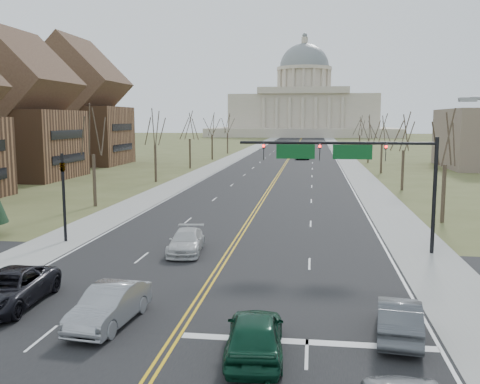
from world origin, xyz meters
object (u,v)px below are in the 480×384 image
(signal_mast, at_px, (351,160))
(car_sb_inner_lead, at_px, (109,305))
(signal_left, at_px, (63,187))
(car_far_sb, at_px, (287,144))
(car_sb_inner_second, at_px, (186,241))
(car_nb_outer_lead, at_px, (399,318))
(car_sb_outer_lead, at_px, (9,289))
(car_nb_inner_lead, at_px, (255,334))
(car_far_nb, at_px, (302,155))

(signal_mast, height_order, car_sb_inner_lead, signal_mast)
(signal_left, bearing_deg, car_far_sb, 86.08)
(signal_left, bearing_deg, car_sb_inner_lead, -58.23)
(car_sb_inner_second, bearing_deg, car_nb_outer_lead, -51.92)
(car_sb_inner_lead, height_order, car_sb_outer_lead, car_sb_outer_lead)
(car_nb_inner_lead, distance_m, car_sb_inner_second, 15.25)
(car_sb_outer_lead, xyz_separation_m, car_far_nb, (11.06, 90.55, 0.01))
(car_sb_inner_lead, bearing_deg, car_far_nb, 92.07)
(car_nb_inner_lead, relative_size, car_sb_inner_lead, 1.02)
(car_nb_inner_lead, xyz_separation_m, car_sb_inner_second, (-5.83, 14.09, -0.13))
(car_far_nb, bearing_deg, car_sb_inner_second, 83.82)
(signal_left, distance_m, car_nb_outer_lead, 24.30)
(signal_left, distance_m, car_far_nb, 79.52)
(signal_mast, height_order, car_sb_inner_second, signal_mast)
(car_nb_outer_lead, bearing_deg, car_sb_inner_lead, 8.21)
(car_nb_inner_lead, distance_m, car_sb_outer_lead, 11.92)
(car_far_nb, distance_m, car_far_sb, 48.97)
(car_nb_inner_lead, xyz_separation_m, car_nb_outer_lead, (5.25, 2.45, -0.09))
(car_sb_inner_second, height_order, car_far_sb, car_far_sb)
(car_sb_inner_second, distance_m, car_far_nb, 80.26)
(car_nb_outer_lead, xyz_separation_m, car_sb_outer_lead, (-16.61, 1.15, 0.05))
(car_nb_inner_lead, height_order, car_far_nb, car_nb_inner_lead)
(car_far_nb, bearing_deg, signal_mast, 91.10)
(car_nb_inner_lead, distance_m, car_far_nb, 94.16)
(car_nb_outer_lead, relative_size, car_sb_outer_lead, 0.79)
(signal_mast, xyz_separation_m, car_far_nb, (-4.54, 78.15, -4.94))
(car_sb_inner_lead, bearing_deg, car_nb_inner_lead, -13.95)
(car_nb_outer_lead, relative_size, car_far_nb, 0.78)
(car_nb_inner_lead, xyz_separation_m, car_far_nb, (-0.30, 94.16, -0.03))
(car_sb_inner_second, bearing_deg, car_sb_outer_lead, -123.32)
(car_nb_inner_lead, bearing_deg, car_sb_inner_second, -71.52)
(signal_mast, height_order, car_nb_outer_lead, signal_mast)
(car_nb_inner_lead, xyz_separation_m, car_sb_inner_lead, (-6.15, 2.20, -0.04))
(car_nb_inner_lead, bearing_deg, car_far_sb, -91.57)
(signal_left, height_order, car_nb_outer_lead, signal_left)
(car_nb_outer_lead, bearing_deg, car_far_nb, -79.61)
(signal_left, xyz_separation_m, car_nb_inner_lead, (14.70, -16.01, -2.87))
(signal_left, relative_size, car_nb_outer_lead, 1.32)
(signal_left, relative_size, car_sb_inner_second, 1.23)
(signal_left, height_order, car_sb_inner_second, signal_left)
(signal_mast, distance_m, car_sb_outer_lead, 20.54)
(signal_left, xyz_separation_m, car_sb_outer_lead, (3.34, -12.40, -2.90))
(signal_mast, distance_m, car_far_sb, 127.30)
(signal_mast, relative_size, car_sb_inner_lead, 2.51)
(car_nb_outer_lead, xyz_separation_m, car_sb_inner_lead, (-11.40, -0.25, 0.05))
(signal_mast, relative_size, car_sb_outer_lead, 2.10)
(car_sb_inner_lead, bearing_deg, car_far_sb, 95.66)
(car_nb_inner_lead, height_order, car_sb_outer_lead, car_nb_inner_lead)
(car_sb_outer_lead, xyz_separation_m, car_far_sb, (5.34, 139.19, -0.01))
(car_far_sb, bearing_deg, signal_mast, -88.34)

